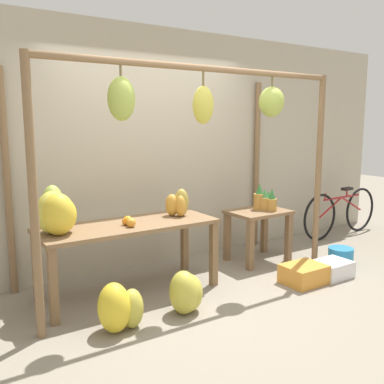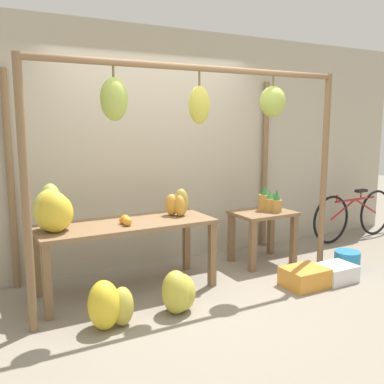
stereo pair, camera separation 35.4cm
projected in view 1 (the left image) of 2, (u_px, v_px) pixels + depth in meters
The scene contains 15 objects.
ground_plane at pixel (215, 300), 4.17m from camera, with size 20.00×20.00×0.00m, color gray.
shop_wall_back at pixel (149, 149), 5.06m from camera, with size 8.00×0.08×2.80m.
stall_awning at pixel (195, 132), 4.24m from camera, with size 3.29×1.24×2.24m.
display_table_main at pixel (129, 233), 4.24m from camera, with size 1.77×0.68×0.72m.
display_table_side at pixel (258, 223), 5.28m from camera, with size 0.72×0.54×0.64m.
banana_pile_on_table at pixel (56, 213), 3.82m from camera, with size 0.43×0.51×0.43m.
orange_pile at pixel (128, 221), 4.15m from camera, with size 0.12×0.21×0.09m.
pineapple_cluster at pixel (264, 201), 5.27m from camera, with size 0.21×0.30×0.32m.
banana_pile_ground_left at pixel (119, 308), 3.52m from camera, with size 0.44×0.32×0.42m.
banana_pile_ground_right at pixel (186, 293), 3.87m from camera, with size 0.39×0.39×0.40m.
fruit_crate_white at pixel (304, 274), 4.59m from camera, with size 0.44×0.36×0.20m.
blue_bucket at pixel (341, 257), 5.15m from camera, with size 0.30×0.30×0.22m.
parked_bicycle at pixel (341, 212), 6.48m from camera, with size 1.67×0.09×0.73m.
papaya_pile at pixel (178, 204), 4.55m from camera, with size 0.26×0.25×0.29m.
fruit_crate_purple at pixel (332, 269), 4.78m from camera, with size 0.40×0.32×0.18m.
Camera 1 is at (-2.34, -3.19, 1.71)m, focal length 40.00 mm.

